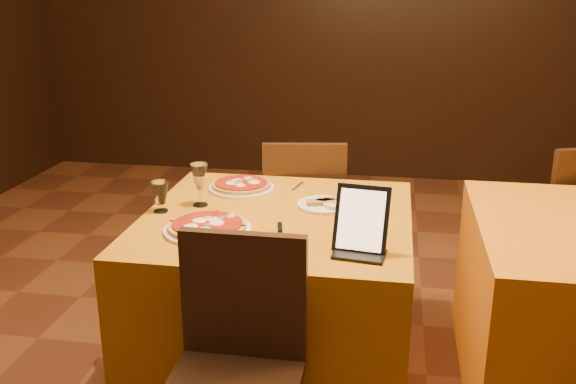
% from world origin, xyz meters
% --- Properties ---
extents(wall_back, '(6.00, 0.01, 2.80)m').
position_xyz_m(wall_back, '(0.00, 3.50, 1.40)').
color(wall_back, black).
rests_on(wall_back, floor).
extents(main_table, '(1.10, 1.10, 0.75)m').
position_xyz_m(main_table, '(-0.28, 0.36, 0.38)').
color(main_table, '#B46B0B').
rests_on(main_table, floor).
extents(chair_main_far, '(0.43, 0.43, 0.91)m').
position_xyz_m(chair_main_far, '(-0.28, 1.14, 0.46)').
color(chair_main_far, black).
rests_on(chair_main_far, floor).
extents(chair_side_far, '(0.62, 0.62, 0.91)m').
position_xyz_m(chair_side_far, '(1.08, 1.28, 0.46)').
color(chair_side_far, black).
rests_on(chair_side_far, floor).
extents(pizza_near, '(0.34, 0.34, 0.03)m').
position_xyz_m(pizza_near, '(-0.52, 0.13, 0.77)').
color(pizza_near, white).
rests_on(pizza_near, main_table).
extents(pizza_far, '(0.30, 0.30, 0.03)m').
position_xyz_m(pizza_far, '(-0.51, 0.67, 0.77)').
color(pizza_far, white).
rests_on(pizza_far, main_table).
extents(cutlet_dish, '(0.23, 0.23, 0.03)m').
position_xyz_m(cutlet_dish, '(-0.10, 0.50, 0.76)').
color(cutlet_dish, white).
rests_on(cutlet_dish, main_table).
extents(wine_glass, '(0.10, 0.10, 0.19)m').
position_xyz_m(wine_glass, '(-0.63, 0.42, 0.84)').
color(wine_glass, '#ECE786').
rests_on(wine_glass, main_table).
extents(water_glass, '(0.09, 0.09, 0.13)m').
position_xyz_m(water_glass, '(-0.77, 0.32, 0.81)').
color(water_glass, white).
rests_on(water_glass, main_table).
extents(tablet, '(0.20, 0.12, 0.23)m').
position_xyz_m(tablet, '(0.08, 0.05, 0.87)').
color(tablet, black).
rests_on(tablet, main_table).
extents(knife, '(0.05, 0.20, 0.01)m').
position_xyz_m(knife, '(-0.23, 0.12, 0.75)').
color(knife, '#ACABB2').
rests_on(knife, main_table).
extents(fork_near, '(0.08, 0.15, 0.01)m').
position_xyz_m(fork_near, '(-0.63, 0.15, 0.75)').
color(fork_near, silver).
rests_on(fork_near, main_table).
extents(fork_far, '(0.04, 0.14, 0.01)m').
position_xyz_m(fork_far, '(-0.26, 0.75, 0.75)').
color(fork_far, silver).
rests_on(fork_far, main_table).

